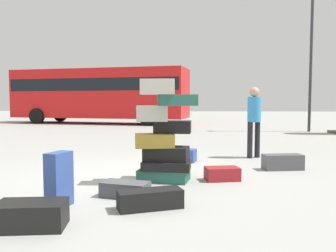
% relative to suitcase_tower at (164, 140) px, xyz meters
% --- Properties ---
extents(ground_plane, '(80.00, 80.00, 0.00)m').
position_rel_suitcase_tower_xyz_m(ground_plane, '(-0.50, 0.33, -0.68)').
color(ground_plane, '#9E9E99').
extents(suitcase_tower, '(1.03, 0.73, 1.64)m').
position_rel_suitcase_tower_xyz_m(suitcase_tower, '(0.00, 0.00, 0.00)').
color(suitcase_tower, '#26594C').
rests_on(suitcase_tower, ground).
extents(suitcase_charcoal_white_trunk, '(0.70, 0.47, 0.20)m').
position_rel_suitcase_tower_xyz_m(suitcase_charcoal_white_trunk, '(-0.46, -0.96, -0.58)').
color(suitcase_charcoal_white_trunk, '#4C4C51').
rests_on(suitcase_charcoal_white_trunk, ground).
extents(suitcase_navy_foreground_near, '(0.85, 0.52, 0.28)m').
position_rel_suitcase_tower_xyz_m(suitcase_navy_foreground_near, '(0.15, 1.89, -0.54)').
color(suitcase_navy_foreground_near, '#334F99').
rests_on(suitcase_navy_foreground_near, ground).
extents(suitcase_maroon_foreground_far, '(0.60, 0.42, 0.22)m').
position_rel_suitcase_tower_xyz_m(suitcase_maroon_foreground_far, '(0.95, 0.12, -0.57)').
color(suitcase_maroon_foreground_far, maroon).
rests_on(suitcase_maroon_foreground_far, ground).
extents(suitcase_black_behind_tower, '(0.74, 0.49, 0.27)m').
position_rel_suitcase_tower_xyz_m(suitcase_black_behind_tower, '(-1.21, -2.18, -0.54)').
color(suitcase_black_behind_tower, black).
rests_on(suitcase_black_behind_tower, ground).
extents(suitcase_black_upright_blue, '(0.83, 0.56, 0.23)m').
position_rel_suitcase_tower_xyz_m(suitcase_black_upright_blue, '(-0.06, -1.46, -0.57)').
color(suitcase_black_upright_blue, black).
rests_on(suitcase_black_upright_blue, ground).
extents(suitcase_navy_left_side, '(0.28, 0.38, 0.68)m').
position_rel_suitcase_tower_xyz_m(suitcase_navy_left_side, '(-1.19, -1.45, -0.34)').
color(suitcase_navy_left_side, '#334F99').
rests_on(suitcase_navy_left_side, ground).
extents(suitcase_charcoal_right_side, '(0.78, 0.42, 0.29)m').
position_rel_suitcase_tower_xyz_m(suitcase_charcoal_right_side, '(2.19, 1.09, -0.54)').
color(suitcase_charcoal_right_side, '#4C4C51').
rests_on(suitcase_charcoal_right_side, ground).
extents(person_bearded_onlooker, '(0.31, 0.30, 1.62)m').
position_rel_suitcase_tower_xyz_m(person_bearded_onlooker, '(1.89, 2.48, 0.29)').
color(person_bearded_onlooker, black).
rests_on(person_bearded_onlooker, ground).
extents(parked_bus, '(10.67, 4.38, 3.15)m').
position_rel_suitcase_tower_xyz_m(parked_bus, '(-4.89, 14.71, 1.15)').
color(parked_bus, red).
rests_on(parked_bus, ground).
extents(lamp_post, '(0.36, 0.36, 7.08)m').
position_rel_suitcase_tower_xyz_m(lamp_post, '(5.56, 9.69, 3.85)').
color(lamp_post, '#333338').
rests_on(lamp_post, ground).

